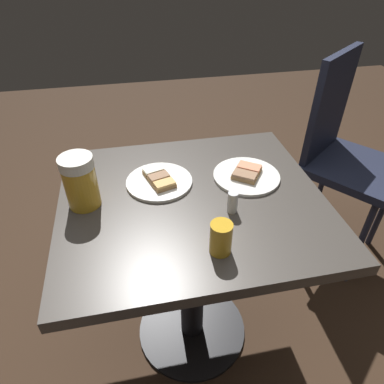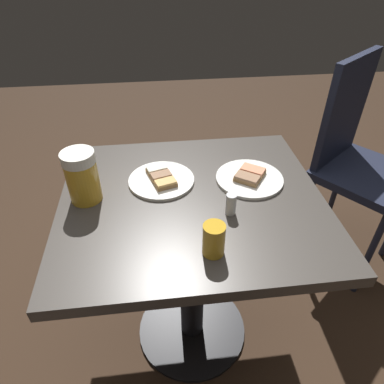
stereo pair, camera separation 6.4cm
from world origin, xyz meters
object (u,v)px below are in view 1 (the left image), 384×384
Objects in this scene: beer_mug at (80,181)px; beer_glass_small at (221,238)px; plate_near at (159,181)px; cafe_chair at (342,149)px; plate_far at (246,175)px; salt_shaker at (233,202)px.

beer_mug is 1.79× the size of beer_glass_small.
plate_near is 0.91m from cafe_chair.
plate_far is 2.42× the size of beer_glass_small.
plate_far is at bearing 175.08° from plate_near.
beer_mug reaches higher than plate_far.
beer_mug is at bearing -16.16° from salt_shaker.
cafe_chair is at bearing -160.76° from plate_near.
beer_mug reaches higher than salt_shaker.
salt_shaker is (0.09, 0.15, 0.02)m from plate_far.
plate_near is 0.28m from plate_far.
beer_glass_small is at bearing 62.63° from salt_shaker.
salt_shaker is (-0.18, 0.17, 0.02)m from plate_near.
beer_mug is at bearing 14.01° from plate_near.
beer_glass_small is 0.16m from salt_shaker.
cafe_chair reaches higher than beer_mug.
beer_glass_small reaches higher than salt_shaker.
cafe_chair is at bearing -161.83° from beer_mug.
plate_near is 0.25m from salt_shaker.
salt_shaker reaches higher than plate_near.
beer_mug is 0.43m from salt_shaker.
beer_glass_small reaches higher than plate_near.
beer_glass_small is at bearing 142.48° from beer_mug.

